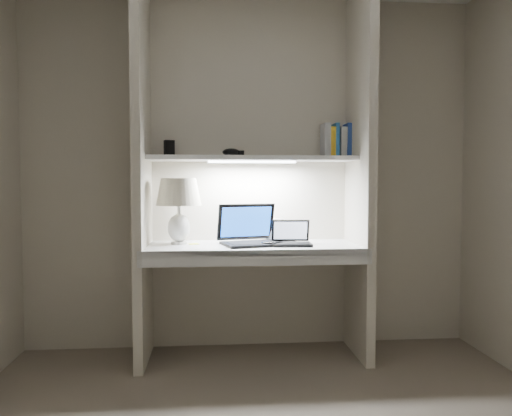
{
  "coord_description": "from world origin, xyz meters",
  "views": [
    {
      "loc": [
        -0.27,
        -2.09,
        1.19
      ],
      "look_at": [
        0.0,
        1.05,
        1.02
      ],
      "focal_mm": 35.0,
      "sensor_mm": 36.0,
      "label": 1
    }
  ],
  "objects": [
    {
      "name": "alcove_panel_right",
      "position": [
        0.73,
        1.23,
        1.25
      ],
      "size": [
        0.06,
        0.55,
        2.5
      ],
      "primitive_type": "cube",
      "color": "beige",
      "rests_on": "floor"
    },
    {
      "name": "desk_apron",
      "position": [
        0.0,
        0.96,
        0.72
      ],
      "size": [
        1.46,
        0.03,
        0.1
      ],
      "primitive_type": "cube",
      "color": "silver",
      "rests_on": "desk"
    },
    {
      "name": "back_wall",
      "position": [
        0.0,
        1.5,
        1.25
      ],
      "size": [
        3.2,
        0.01,
        2.5
      ],
      "primitive_type": "cube",
      "color": "beige",
      "rests_on": "floor"
    },
    {
      "name": "alcove_panel_left",
      "position": [
        -0.73,
        1.23,
        1.25
      ],
      "size": [
        0.06,
        0.55,
        2.5
      ],
      "primitive_type": "cube",
      "color": "beige",
      "rests_on": "floor"
    },
    {
      "name": "cable_coil",
      "position": [
        0.26,
        1.33,
        0.78
      ],
      "size": [
        0.11,
        0.11,
        0.01
      ],
      "primitive_type": "torus",
      "rotation": [
        0.0,
        0.0,
        0.23
      ],
      "color": "black",
      "rests_on": "desk"
    },
    {
      "name": "laptop_main",
      "position": [
        -0.01,
        1.25,
        0.83
      ],
      "size": [
        0.48,
        0.44,
        0.27
      ],
      "rotation": [
        0.0,
        0.0,
        0.26
      ],
      "color": "black",
      "rests_on": "desk"
    },
    {
      "name": "mouse",
      "position": [
        0.09,
        1.13,
        0.79
      ],
      "size": [
        0.1,
        0.07,
        0.03
      ],
      "primitive_type": "ellipsoid",
      "rotation": [
        0.0,
        0.0,
        -0.13
      ],
      "color": "black",
      "rests_on": "desk"
    },
    {
      "name": "shelf_gadget",
      "position": [
        -0.14,
        1.34,
        1.39
      ],
      "size": [
        0.15,
        0.12,
        0.05
      ],
      "primitive_type": "ellipsoid",
      "rotation": [
        0.0,
        0.0,
        0.3
      ],
      "color": "black",
      "rests_on": "shelf"
    },
    {
      "name": "sticky_note",
      "position": [
        -0.4,
        1.28,
        0.77
      ],
      "size": [
        0.08,
        0.08,
        0.0
      ],
      "primitive_type": "cube",
      "rotation": [
        0.0,
        0.0,
        0.22
      ],
      "color": "yellow",
      "rests_on": "desk"
    },
    {
      "name": "table_lamp",
      "position": [
        -0.5,
        1.28,
        1.07
      ],
      "size": [
        0.3,
        0.3,
        0.44
      ],
      "color": "white",
      "rests_on": "desk"
    },
    {
      "name": "speaker",
      "position": [
        0.17,
        1.45,
        0.85
      ],
      "size": [
        0.13,
        0.12,
        0.16
      ],
      "primitive_type": "cube",
      "rotation": [
        0.0,
        0.0,
        -0.41
      ],
      "color": "silver",
      "rests_on": "desk"
    },
    {
      "name": "desk",
      "position": [
        0.0,
        1.23,
        0.75
      ],
      "size": [
        1.4,
        0.55,
        0.04
      ],
      "primitive_type": "cube",
      "color": "white",
      "rests_on": "alcove_panel_left"
    },
    {
      "name": "laptop_netbook",
      "position": [
        0.25,
        1.18,
        0.81
      ],
      "size": [
        0.27,
        0.24,
        0.17
      ],
      "rotation": [
        0.0,
        0.0,
        -0.06
      ],
      "color": "black",
      "rests_on": "desk"
    },
    {
      "name": "shelf_box",
      "position": [
        -0.57,
        1.42,
        1.42
      ],
      "size": [
        0.08,
        0.07,
        0.11
      ],
      "primitive_type": "cube",
      "rotation": [
        0.0,
        0.0,
        0.36
      ],
      "color": "black",
      "rests_on": "shelf"
    },
    {
      "name": "shelf",
      "position": [
        0.0,
        1.32,
        1.35
      ],
      "size": [
        1.4,
        0.36,
        0.03
      ],
      "primitive_type": "cube",
      "color": "silver",
      "rests_on": "back_wall"
    },
    {
      "name": "book_row",
      "position": [
        0.62,
        1.41,
        1.48
      ],
      "size": [
        0.22,
        0.16,
        0.24
      ],
      "color": "silver",
      "rests_on": "shelf"
    },
    {
      "name": "strip_light",
      "position": [
        0.0,
        1.32,
        1.33
      ],
      "size": [
        0.6,
        0.04,
        0.02
      ],
      "primitive_type": "cube",
      "color": "white",
      "rests_on": "shelf"
    }
  ]
}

